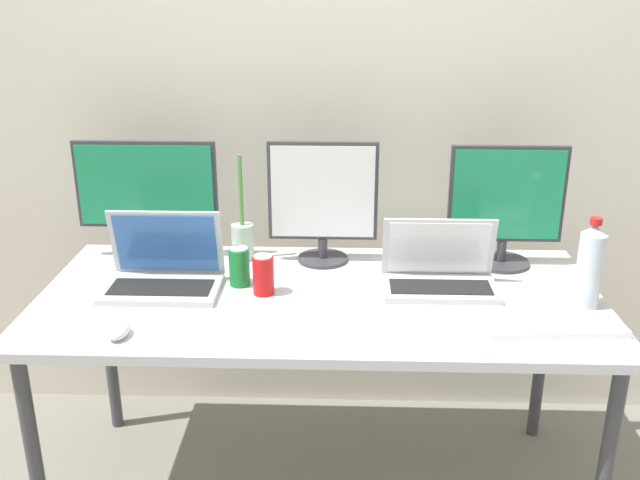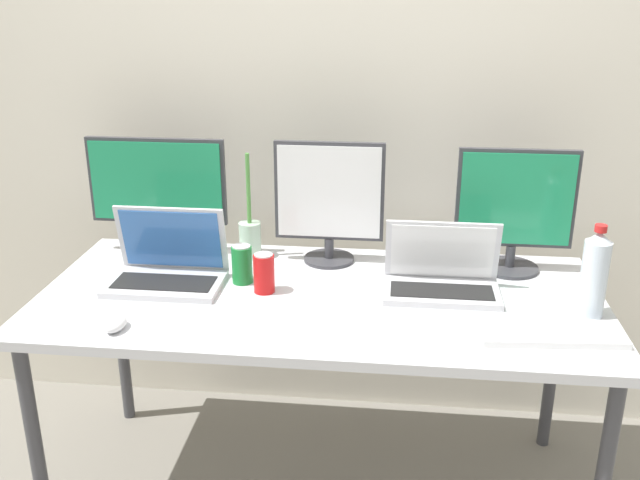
{
  "view_description": "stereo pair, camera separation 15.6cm",
  "coord_description": "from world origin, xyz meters",
  "px_view_note": "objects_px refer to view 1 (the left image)",
  "views": [
    {
      "loc": [
        0.07,
        -2.02,
        1.67
      ],
      "look_at": [
        0.0,
        0.0,
        0.92
      ],
      "focal_mm": 40.0,
      "sensor_mm": 36.0,
      "label": 1
    },
    {
      "loc": [
        0.23,
        -2.01,
        1.67
      ],
      "look_at": [
        0.0,
        0.0,
        0.92
      ],
      "focal_mm": 40.0,
      "sensor_mm": 36.0,
      "label": 2
    }
  ],
  "objects_px": {
    "work_desk": "(320,311)",
    "mouse_by_keyboard": "(119,331)",
    "keyboard_main": "(552,325)",
    "monitor_right": "(506,204)",
    "laptop_silver": "(164,271)",
    "monitor_left": "(147,193)",
    "soda_can_by_laptop": "(263,274)",
    "bamboo_vase": "(243,239)",
    "water_bottle": "(590,266)",
    "monitor_center": "(323,200)",
    "laptop_secondary": "(439,272)",
    "soda_can_near_keyboard": "(239,267)"
  },
  "relations": [
    {
      "from": "monitor_center",
      "to": "water_bottle",
      "type": "bearing_deg",
      "value": -22.93
    },
    {
      "from": "work_desk",
      "to": "keyboard_main",
      "type": "bearing_deg",
      "value": -17.55
    },
    {
      "from": "laptop_secondary",
      "to": "bamboo_vase",
      "type": "bearing_deg",
      "value": 161.02
    },
    {
      "from": "laptop_secondary",
      "to": "soda_can_near_keyboard",
      "type": "height_order",
      "value": "laptop_secondary"
    },
    {
      "from": "laptop_silver",
      "to": "bamboo_vase",
      "type": "relative_size",
      "value": 0.96
    },
    {
      "from": "laptop_silver",
      "to": "bamboo_vase",
      "type": "distance_m",
      "value": 0.33
    },
    {
      "from": "water_bottle",
      "to": "monitor_center",
      "type": "bearing_deg",
      "value": 157.07
    },
    {
      "from": "keyboard_main",
      "to": "soda_can_near_keyboard",
      "type": "xyz_separation_m",
      "value": [
        -0.92,
        0.27,
        0.05
      ]
    },
    {
      "from": "monitor_right",
      "to": "keyboard_main",
      "type": "distance_m",
      "value": 0.52
    },
    {
      "from": "monitor_left",
      "to": "bamboo_vase",
      "type": "distance_m",
      "value": 0.36
    },
    {
      "from": "monitor_left",
      "to": "soda_can_by_laptop",
      "type": "bearing_deg",
      "value": -34.71
    },
    {
      "from": "monitor_left",
      "to": "soda_can_near_keyboard",
      "type": "xyz_separation_m",
      "value": [
        0.35,
        -0.24,
        -0.17
      ]
    },
    {
      "from": "keyboard_main",
      "to": "water_bottle",
      "type": "distance_m",
      "value": 0.24
    },
    {
      "from": "monitor_right",
      "to": "bamboo_vase",
      "type": "xyz_separation_m",
      "value": [
        -0.89,
        0.02,
        -0.14
      ]
    },
    {
      "from": "laptop_silver",
      "to": "mouse_by_keyboard",
      "type": "xyz_separation_m",
      "value": [
        -0.05,
        -0.34,
        -0.04
      ]
    },
    {
      "from": "laptop_secondary",
      "to": "mouse_by_keyboard",
      "type": "bearing_deg",
      "value": -158.45
    },
    {
      "from": "work_desk",
      "to": "monitor_left",
      "type": "height_order",
      "value": "monitor_left"
    },
    {
      "from": "soda_can_by_laptop",
      "to": "laptop_secondary",
      "type": "bearing_deg",
      "value": 6.22
    },
    {
      "from": "monitor_right",
      "to": "laptop_silver",
      "type": "height_order",
      "value": "monitor_right"
    },
    {
      "from": "monitor_right",
      "to": "soda_can_by_laptop",
      "type": "height_order",
      "value": "monitor_right"
    },
    {
      "from": "water_bottle",
      "to": "work_desk",
      "type": "bearing_deg",
      "value": 175.82
    },
    {
      "from": "water_bottle",
      "to": "mouse_by_keyboard",
      "type": "bearing_deg",
      "value": -169.82
    },
    {
      "from": "monitor_left",
      "to": "soda_can_by_laptop",
      "type": "height_order",
      "value": "monitor_left"
    },
    {
      "from": "work_desk",
      "to": "monitor_left",
      "type": "relative_size",
      "value": 3.6
    },
    {
      "from": "work_desk",
      "to": "monitor_right",
      "type": "height_order",
      "value": "monitor_right"
    },
    {
      "from": "work_desk",
      "to": "mouse_by_keyboard",
      "type": "xyz_separation_m",
      "value": [
        -0.54,
        -0.3,
        0.08
      ]
    },
    {
      "from": "soda_can_by_laptop",
      "to": "soda_can_near_keyboard",
      "type": "bearing_deg",
      "value": 144.22
    },
    {
      "from": "mouse_by_keyboard",
      "to": "soda_can_by_laptop",
      "type": "bearing_deg",
      "value": 39.23
    },
    {
      "from": "monitor_center",
      "to": "monitor_right",
      "type": "bearing_deg",
      "value": -1.02
    },
    {
      "from": "soda_can_by_laptop",
      "to": "work_desk",
      "type": "bearing_deg",
      "value": -1.2
    },
    {
      "from": "monitor_center",
      "to": "laptop_secondary",
      "type": "xyz_separation_m",
      "value": [
        0.37,
        -0.21,
        -0.17
      ]
    },
    {
      "from": "work_desk",
      "to": "bamboo_vase",
      "type": "height_order",
      "value": "bamboo_vase"
    },
    {
      "from": "monitor_left",
      "to": "water_bottle",
      "type": "bearing_deg",
      "value": -14.37
    },
    {
      "from": "monitor_left",
      "to": "soda_can_near_keyboard",
      "type": "bearing_deg",
      "value": -34.44
    },
    {
      "from": "water_bottle",
      "to": "soda_can_near_keyboard",
      "type": "relative_size",
      "value": 2.22
    },
    {
      "from": "work_desk",
      "to": "laptop_secondary",
      "type": "bearing_deg",
      "value": 9.63
    },
    {
      "from": "laptop_secondary",
      "to": "soda_can_by_laptop",
      "type": "bearing_deg",
      "value": -173.78
    },
    {
      "from": "water_bottle",
      "to": "soda_can_by_laptop",
      "type": "bearing_deg",
      "value": 176.36
    },
    {
      "from": "monitor_center",
      "to": "laptop_silver",
      "type": "bearing_deg",
      "value": -154.08
    },
    {
      "from": "monitor_left",
      "to": "monitor_right",
      "type": "distance_m",
      "value": 1.22
    },
    {
      "from": "soda_can_by_laptop",
      "to": "bamboo_vase",
      "type": "height_order",
      "value": "bamboo_vase"
    },
    {
      "from": "soda_can_near_keyboard",
      "to": "water_bottle",
      "type": "bearing_deg",
      "value": -6.59
    },
    {
      "from": "monitor_center",
      "to": "laptop_silver",
      "type": "relative_size",
      "value": 1.17
    },
    {
      "from": "laptop_secondary",
      "to": "keyboard_main",
      "type": "bearing_deg",
      "value": -43.7
    },
    {
      "from": "monitor_center",
      "to": "keyboard_main",
      "type": "distance_m",
      "value": 0.85
    },
    {
      "from": "monitor_center",
      "to": "monitor_right",
      "type": "relative_size",
      "value": 1.01
    },
    {
      "from": "mouse_by_keyboard",
      "to": "water_bottle",
      "type": "relative_size",
      "value": 0.33
    },
    {
      "from": "keyboard_main",
      "to": "water_bottle",
      "type": "bearing_deg",
      "value": 43.59
    },
    {
      "from": "keyboard_main",
      "to": "monitor_left",
      "type": "bearing_deg",
      "value": 153.76
    },
    {
      "from": "soda_can_by_laptop",
      "to": "bamboo_vase",
      "type": "distance_m",
      "value": 0.3
    }
  ]
}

